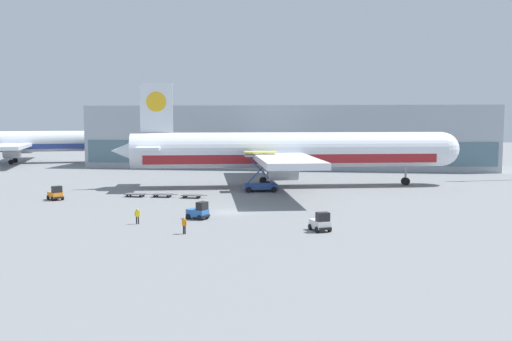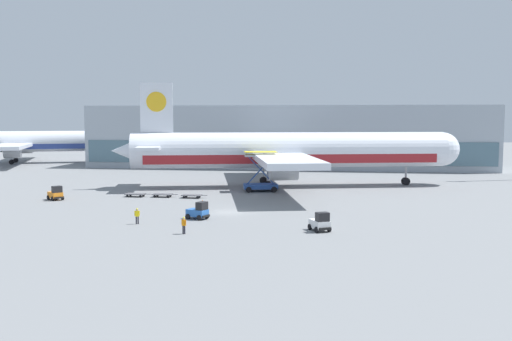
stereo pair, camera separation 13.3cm
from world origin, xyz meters
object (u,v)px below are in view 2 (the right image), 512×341
object	(u,v)px
baggage_dolly_third	(192,195)
traffic_cone_near	(203,202)
baggage_tug_mid	(56,194)
baggage_dolly_lead	(135,194)
scissor_lift_loader	(261,177)
baggage_tug_far	(320,223)
ground_crew_near	(137,215)
baggage_dolly_second	(163,194)
baggage_tug_foreground	(199,211)
airplane_main	(286,151)
ground_crew_far	(184,224)
airplane_distant	(26,142)

from	to	relation	value
baggage_dolly_third	traffic_cone_near	world-z (taller)	traffic_cone_near
baggage_tug_mid	baggage_dolly_lead	distance (m)	10.93
scissor_lift_loader	baggage_tug_far	size ratio (longest dim) A/B	2.20
ground_crew_near	traffic_cone_near	xyz separation A→B (m)	(3.96, 13.83, -0.64)
baggage_dolly_second	traffic_cone_near	xyz separation A→B (m)	(7.49, -6.57, -0.01)
baggage_tug_foreground	baggage_dolly_lead	xyz separation A→B (m)	(-13.37, 16.22, -0.49)
airplane_main	baggage_tug_mid	world-z (taller)	airplane_main
ground_crew_far	baggage_tug_mid	bearing A→B (deg)	-15.44
baggage_dolly_lead	traffic_cone_near	world-z (taller)	traffic_cone_near
baggage_dolly_lead	airplane_main	bearing A→B (deg)	36.80
baggage_tug_far	baggage_dolly_lead	world-z (taller)	baggage_tug_far
ground_crew_far	baggage_dolly_second	bearing A→B (deg)	-43.69
baggage_tug_foreground	baggage_dolly_lead	bearing A→B (deg)	152.49
traffic_cone_near	ground_crew_near	bearing A→B (deg)	-105.98
baggage_dolly_second	airplane_main	bearing A→B (deg)	42.44
airplane_main	airplane_distant	xyz separation A→B (m)	(-68.15, 38.12, -0.67)
baggage_tug_foreground	baggage_dolly_third	distance (m)	16.89
airplane_main	ground_crew_near	distance (m)	37.95
baggage_dolly_second	baggage_dolly_third	xyz separation A→B (m)	(4.42, -0.32, 0.00)
baggage_dolly_second	baggage_dolly_third	world-z (taller)	same
baggage_tug_far	scissor_lift_loader	bearing A→B (deg)	171.23
airplane_main	baggage_tug_foreground	xyz separation A→B (m)	(-7.15, -31.39, -4.96)
ground_crew_near	traffic_cone_near	bearing A→B (deg)	-131.88
ground_crew_near	airplane_main	bearing A→B (deg)	-136.09
baggage_dolly_lead	baggage_dolly_second	world-z (taller)	same
baggage_dolly_third	ground_crew_far	distance (m)	25.05
baggage_tug_mid	ground_crew_near	size ratio (longest dim) A/B	1.60
scissor_lift_loader	baggage_dolly_lead	distance (m)	19.29
baggage_tug_far	ground_crew_near	size ratio (longest dim) A/B	1.62
baggage_tug_foreground	baggage_tug_mid	xyz separation A→B (m)	(-23.29, 11.64, 0.00)
baggage_dolly_third	ground_crew_near	xyz separation A→B (m)	(-0.89, -20.08, 0.63)
airplane_main	ground_crew_far	xyz separation A→B (m)	(-6.60, -39.69, -4.83)
airplane_distant	baggage_tug_far	xyz separation A→B (m)	(74.91, -74.49, -4.30)
baggage_dolly_lead	baggage_dolly_third	world-z (taller)	same
airplane_distant	baggage_dolly_lead	size ratio (longest dim) A/B	13.23
baggage_tug_far	traffic_cone_near	bearing A→B (deg)	-160.79
airplane_distant	baggage_dolly_second	bearing A→B (deg)	-66.86
scissor_lift_loader	baggage_tug_foreground	distance (m)	25.14
airplane_main	ground_crew_far	distance (m)	40.52
ground_crew_far	traffic_cone_near	world-z (taller)	ground_crew_far
baggage_tug_foreground	ground_crew_near	xyz separation A→B (m)	(-5.85, -3.95, 0.14)
baggage_dolly_lead	ground_crew_near	bearing A→B (deg)	-69.20
baggage_tug_far	ground_crew_far	size ratio (longest dim) A/B	1.63
ground_crew_near	baggage_tug_mid	bearing A→B (deg)	-67.68
baggage_tug_foreground	baggage_tug_mid	world-z (taller)	same
scissor_lift_loader	baggage_dolly_third	world-z (taller)	scissor_lift_loader
airplane_distant	ground_crew_near	size ratio (longest dim) A/B	28.21
airplane_main	baggage_dolly_lead	size ratio (longest dim) A/B	15.43
baggage_dolly_third	traffic_cone_near	xyz separation A→B (m)	(3.07, -6.25, -0.01)
scissor_lift_loader	baggage_dolly_third	xyz separation A→B (m)	(-8.75, -8.68, -1.92)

